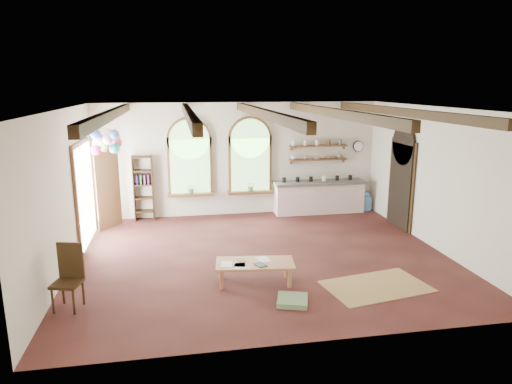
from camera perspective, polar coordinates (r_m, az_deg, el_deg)
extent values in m
plane|color=#532522|center=(10.10, 0.81, -8.03)|extent=(8.00, 8.00, 0.00)
cube|color=brown|center=(12.88, -8.23, 3.20)|extent=(1.24, 0.08, 1.64)
cylinder|color=brown|center=(12.77, -8.34, 6.51)|extent=(1.24, 0.08, 1.24)
cube|color=#7EB56C|center=(12.84, -8.23, 3.17)|extent=(1.10, 0.04, 1.50)
cube|color=brown|center=(12.95, -8.10, -0.31)|extent=(1.30, 0.28, 0.08)
cube|color=brown|center=(13.04, -0.74, 3.46)|extent=(1.24, 0.08, 1.64)
cylinder|color=brown|center=(12.94, -0.75, 6.73)|extent=(1.24, 0.08, 1.24)
cube|color=#7EB56C|center=(13.01, -0.71, 3.43)|extent=(1.10, 0.04, 1.50)
cube|color=brown|center=(13.12, -0.66, -0.01)|extent=(1.30, 0.28, 0.08)
cube|color=brown|center=(11.53, -20.64, -0.23)|extent=(0.10, 1.90, 2.50)
cube|color=black|center=(12.45, 17.61, 0.72)|extent=(0.10, 1.30, 2.40)
cube|color=#FBD5DE|center=(13.49, 7.85, -0.77)|extent=(2.60, 0.55, 0.86)
cube|color=slate|center=(13.39, 7.91, 1.19)|extent=(2.68, 0.62, 0.08)
cube|color=brown|center=(13.44, 7.77, 4.06)|extent=(1.70, 0.24, 0.04)
cube|color=brown|center=(13.38, 7.82, 5.75)|extent=(1.70, 0.24, 0.04)
cylinder|color=black|center=(13.89, 12.67, 5.61)|extent=(0.32, 0.04, 0.32)
cube|color=#392412|center=(12.92, -15.02, 0.41)|extent=(0.03, 0.32, 1.80)
cube|color=#392412|center=(12.88, -12.80, 0.50)|extent=(0.03, 0.32, 1.80)
cube|color=#AE764F|center=(8.67, -0.12, -8.95)|extent=(1.54, 0.85, 0.05)
cube|color=#AE764F|center=(8.53, -4.34, -10.89)|extent=(0.07, 0.07, 0.37)
cube|color=#AE764F|center=(8.58, 4.23, -10.71)|extent=(0.07, 0.07, 0.37)
cube|color=#AE764F|center=(8.96, -4.28, -9.65)|extent=(0.07, 0.07, 0.37)
cube|color=#AE764F|center=(9.02, 3.85, -9.49)|extent=(0.07, 0.07, 0.37)
cube|color=#392412|center=(8.31, -22.56, -10.51)|extent=(0.53, 0.53, 0.05)
cube|color=#392412|center=(8.36, -22.15, -7.96)|extent=(0.43, 0.15, 0.65)
cube|color=tan|center=(8.96, 14.82, -11.33)|extent=(2.05, 1.47, 0.02)
cube|color=#6F9164|center=(8.10, 4.58, -13.35)|extent=(0.64, 0.64, 0.09)
cylinder|color=#6094CE|center=(14.05, 13.46, -1.34)|extent=(0.29, 0.29, 0.43)
sphere|color=#6094CE|center=(13.99, 13.52, -0.29)|extent=(0.15, 0.15, 0.15)
cylinder|color=#6094CE|center=(14.08, 13.72, -1.37)|extent=(0.28, 0.28, 0.41)
sphere|color=#6094CE|center=(14.02, 13.78, -0.37)|extent=(0.15, 0.15, 0.15)
cylinder|color=white|center=(11.56, -18.27, 8.16)|extent=(0.01, 0.01, 0.85)
sphere|color=teal|center=(11.61, -17.18, 5.25)|extent=(0.24, 0.24, 0.24)
sphere|color=#E64C78|center=(11.71, -16.95, 5.92)|extent=(0.24, 0.24, 0.24)
sphere|color=#FF6435|center=(11.85, -17.13, 6.58)|extent=(0.24, 0.24, 0.24)
sphere|color=white|center=(11.75, -18.02, 7.05)|extent=(0.24, 0.24, 0.24)
sphere|color=red|center=(11.86, -18.42, 5.32)|extent=(0.24, 0.24, 0.24)
sphere|color=#41997A|center=(11.85, -19.24, 5.84)|extent=(0.24, 0.24, 0.24)
sphere|color=#BE6BE5|center=(11.65, -18.98, 6.34)|extent=(0.24, 0.24, 0.24)
sphere|color=blue|center=(11.54, -19.44, 6.84)|extent=(0.24, 0.24, 0.24)
sphere|color=#DF318B|center=(11.42, -19.39, 4.97)|extent=(0.24, 0.24, 0.24)
sphere|color=#5DED53|center=(11.44, -18.47, 5.66)|extent=(0.24, 0.24, 0.24)
sphere|color=#FCB9BF|center=(11.34, -18.07, 6.23)|extent=(0.24, 0.24, 0.24)
sphere|color=#4B5EAF|center=(11.29, -17.31, 6.87)|extent=(0.24, 0.24, 0.24)
sphere|color=teal|center=(11.53, -17.30, 5.19)|extent=(0.24, 0.24, 0.24)
imported|color=olive|center=(8.70, -2.43, -8.61)|extent=(0.17, 0.23, 0.02)
cube|color=black|center=(8.54, 0.54, -9.07)|extent=(0.26, 0.30, 0.01)
imported|color=#598C4C|center=(12.88, -8.12, 0.48)|extent=(0.27, 0.23, 0.30)
imported|color=#598C4C|center=(13.04, -0.65, 0.77)|extent=(0.27, 0.23, 0.30)
imported|color=white|center=(13.22, 4.67, 4.28)|extent=(0.12, 0.10, 0.10)
imported|color=beige|center=(13.31, 6.13, 4.31)|extent=(0.10, 0.10, 0.09)
imported|color=beige|center=(13.42, 7.57, 4.25)|extent=(0.22, 0.22, 0.05)
imported|color=#8C664C|center=(13.52, 8.99, 4.29)|extent=(0.20, 0.20, 0.06)
imported|color=slate|center=(13.63, 10.39, 4.58)|extent=(0.18, 0.18, 0.19)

